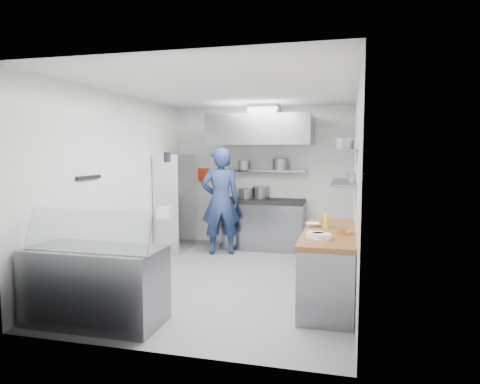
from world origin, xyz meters
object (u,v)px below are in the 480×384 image
(gas_range, at_px, (263,225))
(chef, at_px, (221,201))
(display_case, at_px, (96,286))
(wire_rack, at_px, (175,202))

(gas_range, distance_m, chef, 1.09)
(chef, xyz_separation_m, display_case, (-0.42, -3.44, -0.56))
(gas_range, distance_m, display_case, 4.25)
(display_case, bearing_deg, gas_range, 74.98)
(chef, xyz_separation_m, wire_rack, (-0.95, 0.10, -0.06))
(gas_range, xyz_separation_m, wire_rack, (-1.63, -0.56, 0.48))
(gas_range, bearing_deg, display_case, -105.02)
(wire_rack, bearing_deg, gas_range, 18.94)
(wire_rack, bearing_deg, chef, -6.30)
(chef, height_order, wire_rack, chef)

